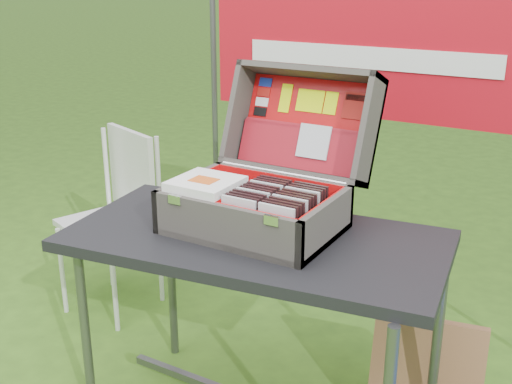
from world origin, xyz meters
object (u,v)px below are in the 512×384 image
Objects in this scene: table at (256,337)px; suitcase at (263,157)px; cardboard_box at (426,376)px; chair at (109,226)px.

suitcase is at bearing 98.90° from table.
chair is at bearing 167.29° from cardboard_box.
chair is 2.07× the size of cardboard_box.
cardboard_box is (1.67, -0.09, -0.24)m from chair.
suitcase reaches higher than cardboard_box.
chair is (-1.12, 0.45, 0.05)m from table.
cardboard_box is at bearing 16.74° from chair.
suitcase is 1.05m from cardboard_box.
cardboard_box is at bearing 25.73° from table.
chair reaches higher than cardboard_box.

